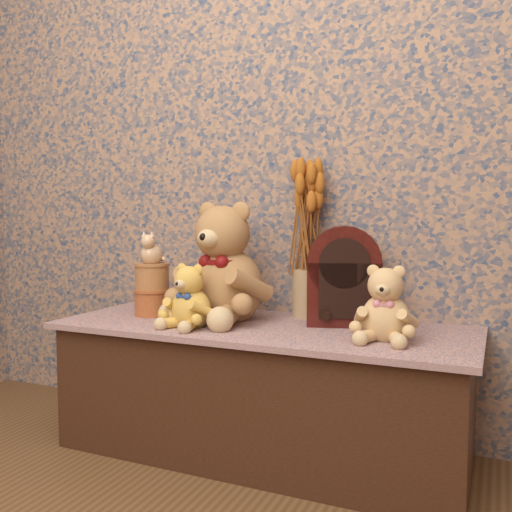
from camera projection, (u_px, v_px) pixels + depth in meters
The scene contains 10 objects.
display_shelf at pixel (262, 389), 1.93m from camera, with size 1.42×0.56×0.45m, color #36446E.
teddy_large at pixel (226, 256), 2.00m from camera, with size 0.36×0.43×0.45m, color #9C6A3C, non-canonical shape.
teddy_medium at pixel (191, 293), 1.87m from camera, with size 0.18×0.22×0.23m, color gold, non-canonical shape.
teddy_small at pixel (386, 300), 1.67m from camera, with size 0.19×0.23×0.24m, color tan, non-canonical shape.
cathedral_radio at pixel (344, 275), 1.92m from camera, with size 0.25×0.18×0.34m, color black, non-canonical shape.
ceramic_vase at pixel (306, 293), 2.05m from camera, with size 0.11×0.11×0.18m, color tan.
dried_stalks at pixel (307, 215), 2.03m from camera, with size 0.21×0.21×0.40m, color #B15D1C, non-canonical shape.
biscuit_tin_lower at pixel (152, 303), 2.09m from camera, with size 0.13×0.13×0.10m, color #BE7F37.
biscuit_tin_upper at pixel (152, 277), 2.08m from camera, with size 0.13×0.13×0.10m, color tan.
cat_figurine at pixel (152, 247), 2.07m from camera, with size 0.09×0.10×0.12m, color silver, non-canonical shape.
Camera 1 is at (0.75, -0.51, 0.83)m, focal length 39.13 mm.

